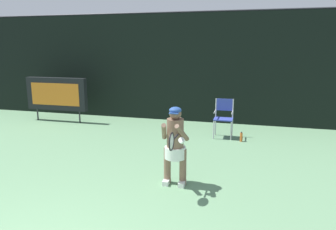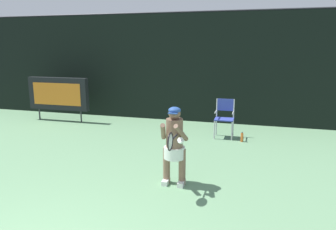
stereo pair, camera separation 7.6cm
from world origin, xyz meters
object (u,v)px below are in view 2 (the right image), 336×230
object	(u,v)px
umpire_chair	(225,116)
tennis_player	(174,143)
scoreboard	(58,94)
water_bottle	(242,137)
tennis_racket	(171,141)

from	to	relation	value
umpire_chair	tennis_player	size ratio (longest dim) A/B	0.73
scoreboard	water_bottle	size ratio (longest dim) A/B	8.30
scoreboard	tennis_racket	world-z (taller)	scoreboard
scoreboard	tennis_racket	bearing A→B (deg)	-40.88
water_bottle	tennis_player	bearing A→B (deg)	-109.02
water_bottle	tennis_racket	bearing A→B (deg)	-105.11
water_bottle	tennis_player	size ratio (longest dim) A/B	0.18
umpire_chair	water_bottle	xyz separation A→B (m)	(0.52, -0.33, -0.50)
umpire_chair	tennis_player	world-z (taller)	tennis_player
umpire_chair	scoreboard	bearing A→B (deg)	175.12
tennis_player	tennis_racket	distance (m)	0.60
scoreboard	umpire_chair	distance (m)	5.71
umpire_chair	tennis_player	distance (m)	3.51
tennis_racket	water_bottle	bearing A→B (deg)	68.45
scoreboard	umpire_chair	world-z (taller)	scoreboard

